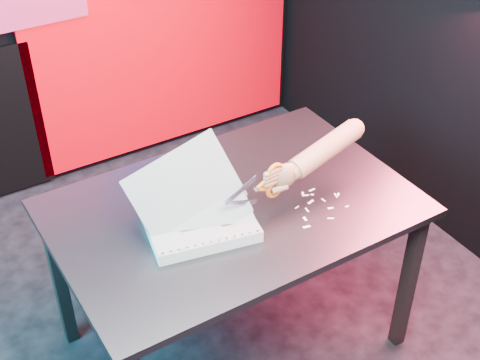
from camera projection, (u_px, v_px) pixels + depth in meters
room at (170, 64)px, 2.08m from camera, size 3.01×3.01×2.71m
backdrop at (56, 19)px, 3.35m from camera, size 2.88×0.05×2.08m
work_table at (233, 221)px, 2.52m from camera, size 1.33×0.89×0.75m
printout_stack at (200, 222)px, 2.35m from camera, size 0.44×0.34×0.35m
scissors at (271, 182)px, 2.37m from camera, size 0.26×0.04×0.15m
hand_forearm at (319, 153)px, 2.46m from camera, size 0.46×0.11×0.16m
paper_clippings at (316, 205)px, 2.48m from camera, size 0.24×0.19×0.00m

